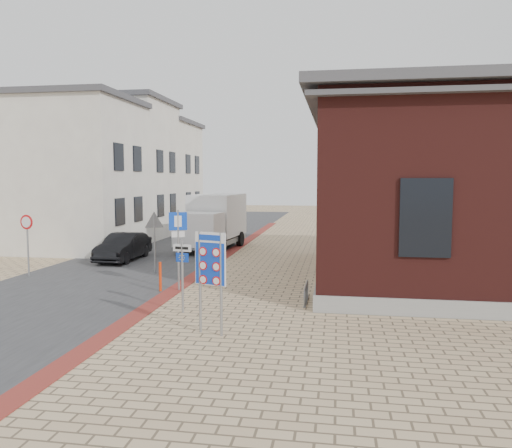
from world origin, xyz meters
The scene contains 16 objects.
ground centered at (0.00, 0.00, 0.00)m, with size 120.00×120.00×0.00m, color tan.
road_strip centered at (-5.50, 15.00, 0.01)m, with size 7.00×60.00×0.02m, color #38383A.
curb_strip centered at (-2.00, 10.00, 0.01)m, with size 0.60×40.00×0.02m, color maroon.
brick_building centered at (8.99, 7.00, 3.49)m, with size 13.00×13.00×6.80m.
townhouse_near centered at (-10.99, 12.00, 4.17)m, with size 7.40×6.40×8.30m.
townhouse_mid centered at (-10.99, 18.00, 4.57)m, with size 7.40×6.40×9.10m.
townhouse_far centered at (-10.99, 24.00, 4.17)m, with size 7.40×6.40×8.30m.
bike_rack centered at (2.65, 2.20, 0.26)m, with size 0.08×1.80×0.60m.
sedan centered at (-6.46, 8.87, 0.65)m, with size 1.38×3.95×1.30m, color black.
box_truck centered at (-3.18, 13.35, 1.56)m, with size 2.86×5.95×3.01m.
border_sign centered at (0.50, -1.50, 1.84)m, with size 0.85×0.32×2.57m.
essen_sign centered at (-0.80, 0.30, 1.39)m, with size 0.57×0.15×2.13m.
parking_sign centered at (-1.82, 3.06, 1.95)m, with size 0.59×0.26×2.82m.
yield_sign centered at (-3.80, 6.00, 1.92)m, with size 0.84×0.41×2.51m.
speed_sign centered at (-8.50, 4.50, 1.67)m, with size 0.58×0.12×2.48m.
bollard centered at (-2.40, 2.80, 0.52)m, with size 0.09×0.09×1.03m, color red.
Camera 1 is at (3.59, -13.36, 3.87)m, focal length 35.00 mm.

